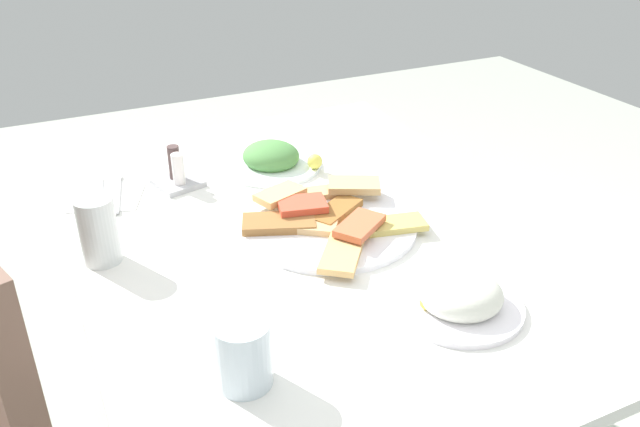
# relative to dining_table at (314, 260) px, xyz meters

# --- Properties ---
(dining_table) EXTENTS (1.21, 0.89, 0.74)m
(dining_table) POSITION_rel_dining_table_xyz_m (0.00, 0.00, 0.00)
(dining_table) COLOR white
(dining_table) RESTS_ON ground_plane
(pide_platter) EXTENTS (0.36, 0.34, 0.04)m
(pide_platter) POSITION_rel_dining_table_xyz_m (-0.01, -0.02, 0.09)
(pide_platter) COLOR white
(pide_platter) RESTS_ON dining_table
(salad_plate_greens) EXTENTS (0.23, 0.23, 0.06)m
(salad_plate_greens) POSITION_rel_dining_table_xyz_m (0.29, -0.03, 0.10)
(salad_plate_greens) COLOR white
(salad_plate_greens) RESTS_ON dining_table
(salad_plate_rice) EXTENTS (0.20, 0.20, 0.07)m
(salad_plate_rice) POSITION_rel_dining_table_xyz_m (-0.33, -0.10, 0.10)
(salad_plate_rice) COLOR white
(salad_plate_rice) RESTS_ON dining_table
(soda_can) EXTENTS (0.09, 0.09, 0.12)m
(soda_can) POSITION_rel_dining_table_xyz_m (0.05, 0.39, 0.14)
(soda_can) COLOR silver
(soda_can) RESTS_ON dining_table
(drinking_glass) EXTENTS (0.08, 0.08, 0.10)m
(drinking_glass) POSITION_rel_dining_table_xyz_m (-0.35, 0.26, 0.13)
(drinking_glass) COLOR silver
(drinking_glass) RESTS_ON dining_table
(paper_napkin) EXTENTS (0.18, 0.18, 0.00)m
(paper_napkin) POSITION_rel_dining_table_xyz_m (0.30, 0.34, 0.08)
(paper_napkin) COLOR white
(paper_napkin) RESTS_ON dining_table
(fork) EXTENTS (0.19, 0.06, 0.00)m
(fork) POSITION_rel_dining_table_xyz_m (0.30, 0.32, 0.08)
(fork) COLOR silver
(fork) RESTS_ON paper_napkin
(spoon) EXTENTS (0.19, 0.05, 0.00)m
(spoon) POSITION_rel_dining_table_xyz_m (0.30, 0.35, 0.08)
(spoon) COLOR silver
(spoon) RESTS_ON paper_napkin
(condiment_caddy) EXTENTS (0.11, 0.11, 0.09)m
(condiment_caddy) POSITION_rel_dining_table_xyz_m (0.29, 0.19, 0.10)
(condiment_caddy) COLOR #B2B2B7
(condiment_caddy) RESTS_ON dining_table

